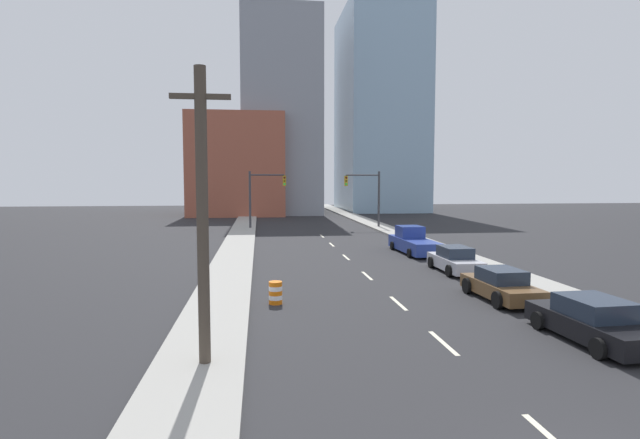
# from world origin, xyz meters

# --- Properties ---
(sidewalk_left) EXTENTS (2.56, 99.11, 0.18)m
(sidewalk_left) POSITION_xyz_m (-7.49, 49.56, 0.09)
(sidewalk_left) COLOR #9E9B93
(sidewalk_left) RESTS_ON ground
(sidewalk_right) EXTENTS (2.56, 99.11, 0.18)m
(sidewalk_right) POSITION_xyz_m (7.49, 49.56, 0.09)
(sidewalk_right) COLOR #9E9B93
(sidewalk_right) RESTS_ON ground
(lane_stripe_at_8m) EXTENTS (0.16, 2.40, 0.01)m
(lane_stripe_at_8m) POSITION_xyz_m (0.00, 8.13, 0.00)
(lane_stripe_at_8m) COLOR beige
(lane_stripe_at_8m) RESTS_ON ground
(lane_stripe_at_13m) EXTENTS (0.16, 2.40, 0.01)m
(lane_stripe_at_13m) POSITION_xyz_m (0.00, 13.33, 0.00)
(lane_stripe_at_13m) COLOR beige
(lane_stripe_at_13m) RESTS_ON ground
(lane_stripe_at_19m) EXTENTS (0.16, 2.40, 0.01)m
(lane_stripe_at_19m) POSITION_xyz_m (0.00, 19.49, 0.00)
(lane_stripe_at_19m) COLOR beige
(lane_stripe_at_19m) RESTS_ON ground
(lane_stripe_at_26m) EXTENTS (0.16, 2.40, 0.01)m
(lane_stripe_at_26m) POSITION_xyz_m (0.00, 26.14, 0.00)
(lane_stripe_at_26m) COLOR beige
(lane_stripe_at_26m) RESTS_ON ground
(lane_stripe_at_33m) EXTENTS (0.16, 2.40, 0.01)m
(lane_stripe_at_33m) POSITION_xyz_m (0.00, 32.90, 0.00)
(lane_stripe_at_33m) COLOR beige
(lane_stripe_at_33m) RESTS_ON ground
(lane_stripe_at_39m) EXTENTS (0.16, 2.40, 0.01)m
(lane_stripe_at_39m) POSITION_xyz_m (0.00, 39.18, 0.00)
(lane_stripe_at_39m) COLOR beige
(lane_stripe_at_39m) RESTS_ON ground
(building_brick_left) EXTENTS (14.00, 16.00, 14.95)m
(building_brick_left) POSITION_xyz_m (-9.12, 71.76, 7.48)
(building_brick_left) COLOR #9E513D
(building_brick_left) RESTS_ON ground
(building_office_center) EXTENTS (12.00, 20.00, 30.72)m
(building_office_center) POSITION_xyz_m (-2.34, 75.76, 15.36)
(building_office_center) COLOR gray
(building_office_center) RESTS_ON ground
(building_glass_right) EXTENTS (13.00, 20.00, 34.39)m
(building_glass_right) POSITION_xyz_m (15.23, 79.76, 17.20)
(building_glass_right) COLOR #8CADC6
(building_glass_right) RESTS_ON ground
(traffic_signal_left) EXTENTS (3.95, 0.35, 6.19)m
(traffic_signal_left) POSITION_xyz_m (-5.68, 46.55, 3.98)
(traffic_signal_left) COLOR #38383D
(traffic_signal_left) RESTS_ON ground
(traffic_signal_right) EXTENTS (3.95, 0.35, 6.19)m
(traffic_signal_right) POSITION_xyz_m (6.11, 46.55, 3.98)
(traffic_signal_right) COLOR #38383D
(traffic_signal_right) RESTS_ON ground
(utility_pole_left_near) EXTENTS (1.60, 0.32, 8.18)m
(utility_pole_left_near) POSITION_xyz_m (-7.31, 6.84, 4.21)
(utility_pole_left_near) COLOR #473D33
(utility_pole_left_near) RESTS_ON ground
(traffic_barrel) EXTENTS (0.56, 0.56, 0.95)m
(traffic_barrel) POSITION_xyz_m (-5.15, 13.85, 0.47)
(traffic_barrel) COLOR orange
(traffic_barrel) RESTS_ON ground
(sedan_black) EXTENTS (2.34, 4.83, 1.42)m
(sedan_black) POSITION_xyz_m (4.85, 7.70, 0.65)
(sedan_black) COLOR black
(sedan_black) RESTS_ON ground
(sedan_brown) EXTENTS (2.12, 4.52, 1.37)m
(sedan_brown) POSITION_xyz_m (4.58, 13.37, 0.64)
(sedan_brown) COLOR brown
(sedan_brown) RESTS_ON ground
(sedan_silver) EXTENTS (1.99, 4.59, 1.45)m
(sedan_silver) POSITION_xyz_m (5.19, 20.03, 0.66)
(sedan_silver) COLOR #B2B2BC
(sedan_silver) RESTS_ON ground
(pickup_truck_blue) EXTENTS (2.35, 6.39, 1.88)m
(pickup_truck_blue) POSITION_xyz_m (5.15, 27.60, 0.76)
(pickup_truck_blue) COLOR navy
(pickup_truck_blue) RESTS_ON ground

